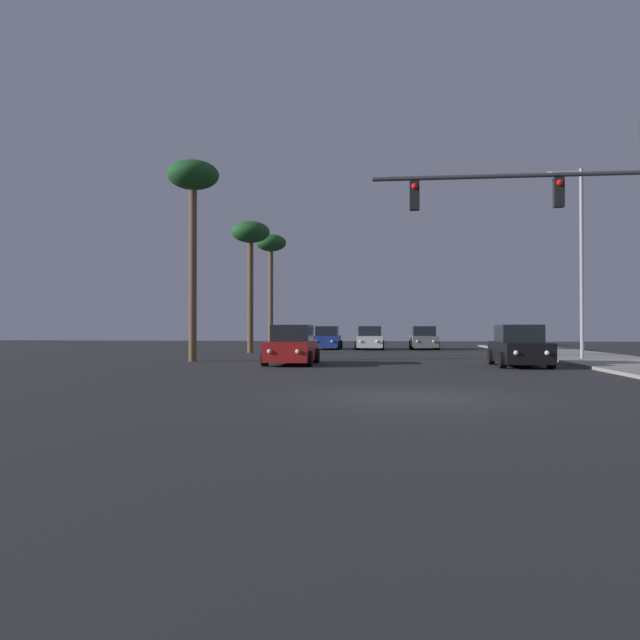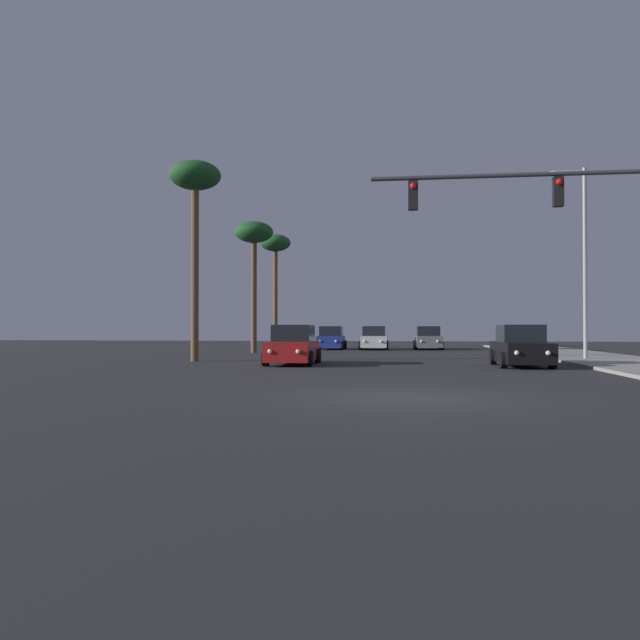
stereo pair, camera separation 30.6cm
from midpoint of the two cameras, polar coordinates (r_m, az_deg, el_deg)
name	(u,v)px [view 2 (the right image)]	position (r m, az deg, el deg)	size (l,w,h in m)	color
ground_plane	(407,397)	(14.10, 8.59, -7.02)	(120.00, 120.00, 0.00)	#28282B
car_white	(374,339)	(45.00, 5.14, -1.74)	(2.04, 4.33, 1.68)	silver
car_grey	(428,339)	(45.78, 10.04, -1.71)	(2.04, 4.33, 1.68)	slate
car_red	(293,346)	(26.49, -2.15, -2.44)	(2.04, 4.32, 1.68)	maroon
car_blue	(331,339)	(45.41, 1.22, -1.73)	(2.04, 4.33, 1.68)	navy
car_black	(521,348)	(26.33, 18.20, -2.41)	(2.04, 4.32, 1.68)	black
traffic_light_mast	(573,220)	(20.56, 22.55, 8.43)	(8.79, 0.36, 6.50)	#38383D
street_lamp	(582,252)	(32.08, 23.09, 5.71)	(1.74, 0.24, 9.00)	#99999E
palm_tree_near	(195,187)	(30.19, -11.06, 11.82)	(2.40, 2.40, 9.33)	brown
palm_tree_far	(275,249)	(49.29, -3.93, 6.46)	(2.40, 2.40, 8.90)	brown
palm_tree_mid	(254,239)	(39.39, -5.84, 7.38)	(2.40, 2.40, 8.20)	brown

